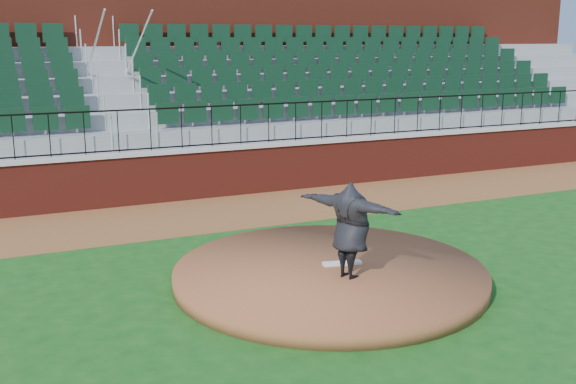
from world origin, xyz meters
name	(u,v)px	position (x,y,z in m)	size (l,w,h in m)	color
ground	(326,289)	(0.00, 0.00, 0.00)	(90.00, 90.00, 0.00)	#144714
warning_track	(219,212)	(0.00, 5.40, 0.01)	(34.00, 3.20, 0.01)	brown
field_wall	(198,175)	(0.00, 7.00, 0.60)	(34.00, 0.35, 1.20)	maroon
wall_cap	(198,149)	(0.00, 7.00, 1.25)	(34.00, 0.45, 0.10)	#B7B7B7
wall_railing	(197,127)	(0.00, 7.00, 1.80)	(34.00, 0.05, 1.00)	black
seating_stands	(168,98)	(0.00, 9.72, 2.30)	(34.00, 5.10, 4.60)	gray
concourse_wall	(145,77)	(0.00, 12.52, 2.75)	(34.00, 0.50, 5.50)	maroon
pitchers_mound	(330,274)	(0.21, 0.27, 0.12)	(5.19, 5.19, 0.25)	brown
pitching_rubber	(342,263)	(0.47, 0.32, 0.27)	(0.66, 0.16, 0.04)	silver
pitcher	(351,230)	(0.28, -0.26, 1.03)	(1.91, 0.52, 1.55)	black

